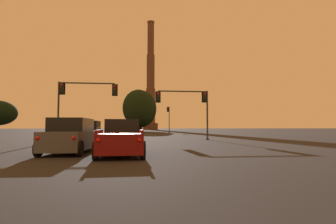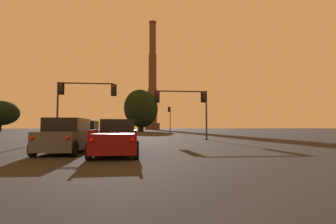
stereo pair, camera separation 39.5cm
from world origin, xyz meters
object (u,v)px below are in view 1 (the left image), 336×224
pickup_truck_center_lane_second (121,138)px  smokestack (151,87)px  traffic_light_overhead_right (190,102)px  traffic_light_far_right (169,116)px  traffic_light_overhead_left (79,96)px  suv_left_lane_second (71,136)px  suv_left_lane_front (87,133)px

pickup_truck_center_lane_second → smokestack: bearing=84.8°
traffic_light_overhead_right → smokestack: bearing=89.5°
traffic_light_far_right → traffic_light_overhead_left: (-13.60, -37.76, 0.33)m
traffic_light_overhead_right → smokestack: (1.01, 116.09, 19.61)m
traffic_light_far_right → traffic_light_overhead_right: bearing=-93.0°
pickup_truck_center_lane_second → traffic_light_overhead_left: bearing=109.1°
suv_left_lane_second → suv_left_lane_front: bearing=95.0°
suv_left_lane_front → suv_left_lane_second: same height
pickup_truck_center_lane_second → suv_left_lane_front: bearing=112.1°
traffic_light_overhead_right → smokestack: 117.73m
suv_left_lane_front → traffic_light_overhead_right: 12.58m
traffic_light_overhead_left → traffic_light_far_right: bearing=70.2°
suv_left_lane_second → traffic_light_overhead_left: 13.39m
traffic_light_overhead_left → smokestack: smokestack is taller
pickup_truck_center_lane_second → smokestack: 132.73m
suv_left_lane_front → traffic_light_overhead_left: (-2.11, 6.60, 3.70)m
traffic_light_far_right → smokestack: bearing=90.7°
suv_left_lane_second → pickup_truck_center_lane_second: suv_left_lane_second is taller
pickup_truck_center_lane_second → traffic_light_overhead_left: traffic_light_overhead_left is taller
pickup_truck_center_lane_second → traffic_light_far_right: (8.42, 51.27, 3.47)m
suv_left_lane_front → traffic_light_overhead_left: 7.85m
traffic_light_overhead_left → suv_left_lane_front: bearing=-72.3°
suv_left_lane_front → traffic_light_overhead_right: (9.54, 7.51, 3.27)m
suv_left_lane_front → smokestack: (10.55, 123.60, 22.88)m
suv_left_lane_second → traffic_light_overhead_right: bearing=57.6°
suv_left_lane_front → pickup_truck_center_lane_second: (3.07, -6.91, -0.09)m
smokestack → traffic_light_overhead_right: bearing=-90.5°
traffic_light_overhead_right → pickup_truck_center_lane_second: bearing=-114.2°
suv_left_lane_front → pickup_truck_center_lane_second: bearing=-68.1°
pickup_truck_center_lane_second → traffic_light_overhead_left: 14.96m
suv_left_lane_front → traffic_light_far_right: 45.95m
pickup_truck_center_lane_second → traffic_light_far_right: 52.07m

